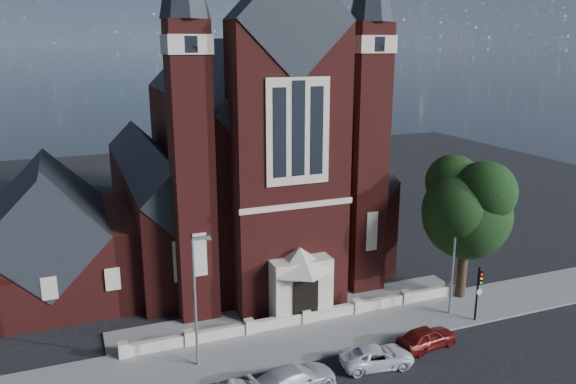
% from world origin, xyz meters
% --- Properties ---
extents(ground, '(120.00, 120.00, 0.00)m').
position_xyz_m(ground, '(0.00, 15.00, 0.00)').
color(ground, black).
rests_on(ground, ground).
extents(pavement_strip, '(60.00, 5.00, 0.12)m').
position_xyz_m(pavement_strip, '(0.00, 4.50, 0.00)').
color(pavement_strip, slate).
rests_on(pavement_strip, ground).
extents(forecourt_paving, '(26.00, 3.00, 0.14)m').
position_xyz_m(forecourt_paving, '(0.00, 8.50, 0.00)').
color(forecourt_paving, slate).
rests_on(forecourt_paving, ground).
extents(forecourt_wall, '(24.00, 0.40, 0.90)m').
position_xyz_m(forecourt_wall, '(0.00, 6.50, 0.00)').
color(forecourt_wall, beige).
rests_on(forecourt_wall, ground).
extents(church, '(20.01, 34.90, 29.20)m').
position_xyz_m(church, '(-0.00, 22.94, 8.19)').
color(church, '#511915').
rests_on(church, ground).
extents(parish_hall, '(12.00, 12.20, 10.24)m').
position_xyz_m(parish_hall, '(-16.00, 18.00, 4.01)').
color(parish_hall, '#511915').
rests_on(parish_hall, ground).
extents(street_tree, '(6.40, 6.60, 10.70)m').
position_xyz_m(street_tree, '(12.60, 5.71, 6.96)').
color(street_tree, black).
rests_on(street_tree, ground).
extents(street_lamp_left, '(1.16, 0.22, 8.09)m').
position_xyz_m(street_lamp_left, '(-7.91, 4.00, 4.60)').
color(street_lamp_left, gray).
rests_on(street_lamp_left, ground).
extents(street_lamp_right, '(1.16, 0.22, 8.09)m').
position_xyz_m(street_lamp_right, '(10.09, 4.00, 4.60)').
color(street_lamp_right, gray).
rests_on(street_lamp_right, ground).
extents(traffic_signal, '(0.28, 0.42, 4.00)m').
position_xyz_m(traffic_signal, '(11.00, 2.43, 2.58)').
color(traffic_signal, black).
rests_on(traffic_signal, ground).
extents(car_silver_b, '(5.37, 2.98, 1.47)m').
position_xyz_m(car_silver_b, '(-3.64, -0.38, 0.74)').
color(car_silver_b, silver).
rests_on(car_silver_b, ground).
extents(car_white_suv, '(4.69, 2.67, 1.23)m').
position_xyz_m(car_white_suv, '(1.91, 0.16, 0.62)').
color(car_white_suv, white).
rests_on(car_white_suv, ground).
extents(car_dark_red, '(4.29, 2.22, 1.39)m').
position_xyz_m(car_dark_red, '(5.88, 0.84, 0.70)').
color(car_dark_red, maroon).
rests_on(car_dark_red, ground).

